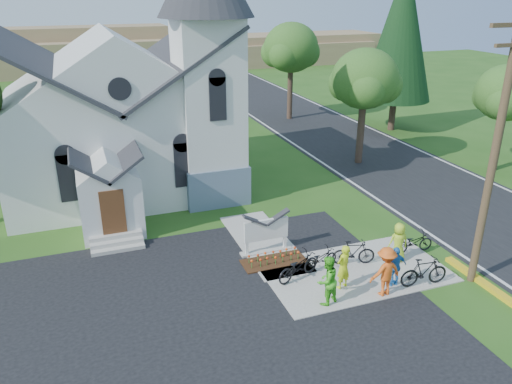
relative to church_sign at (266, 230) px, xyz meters
name	(u,v)px	position (x,y,z in m)	size (l,w,h in m)	color
ground	(327,286)	(1.20, -3.20, -1.03)	(120.00, 120.00, 0.00)	#275217
parking_lot	(145,367)	(-5.80, -5.20, -1.02)	(20.00, 16.00, 0.02)	black
road	(354,147)	(11.20, 11.80, -1.02)	(8.00, 90.00, 0.02)	black
sidewalk	(356,272)	(2.70, -2.70, -1.00)	(7.00, 4.00, 0.05)	#A09990
church	(124,93)	(-4.28, 9.28, 4.22)	(12.35, 12.00, 13.00)	white
church_sign	(266,230)	(0.00, 0.00, 0.00)	(2.20, 0.40, 1.70)	#A09990
flower_bed	(274,261)	(0.00, -0.90, -0.99)	(2.60, 1.10, 0.07)	#3B2210
utility_pole	(498,143)	(6.56, -4.70, 4.38)	(3.45, 0.28, 10.00)	#452E22
tree_road_near	(365,79)	(9.70, 8.80, 4.18)	(4.00, 4.00, 7.05)	#3A2820
tree_road_mid	(291,48)	(10.20, 20.80, 4.75)	(4.40, 4.40, 7.80)	#3A2820
tree_road_far	(507,93)	(16.70, 4.80, 3.61)	(3.60, 3.60, 6.30)	#3A2820
conifer	(401,31)	(16.20, 14.80, 6.36)	(5.20, 5.20, 12.40)	#3A2820
distant_hills	(156,52)	(4.56, 53.13, 1.15)	(61.00, 10.00, 5.60)	#876C4B
cyclist_0	(343,267)	(1.64, -3.50, -0.12)	(0.63, 0.41, 1.72)	#D0E91B
bike_0	(298,266)	(0.37, -2.38, -0.46)	(0.68, 1.95, 1.03)	black
cyclist_1	(327,280)	(0.62, -4.18, -0.07)	(0.88, 0.69, 1.81)	#4CCD26
bike_1	(354,252)	(2.87, -2.18, -0.46)	(0.49, 1.72, 1.03)	black
cyclist_2	(395,266)	(3.51, -4.02, -0.20)	(0.91, 0.38, 1.56)	#2879C8
bike_2	(320,259)	(1.50, -2.01, -0.56)	(0.55, 1.59, 0.83)	black
cyclist_3	(386,271)	(2.82, -4.40, -0.04)	(1.20, 0.69, 1.86)	orange
bike_3	(424,272)	(4.51, -4.40, -0.41)	(0.53, 1.88, 1.13)	black
cyclist_4	(398,242)	(4.66, -2.55, -0.15)	(0.81, 0.53, 1.65)	#AFD528
bike_4	(414,242)	(5.71, -2.19, -0.52)	(0.60, 1.72, 0.90)	black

